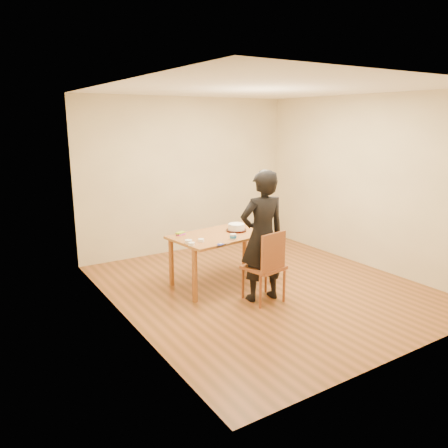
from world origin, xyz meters
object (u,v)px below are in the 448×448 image
cake_plate (236,230)px  dining_chair (264,267)px  person (262,236)px  dining_table (222,235)px  cake (236,227)px

cake_plate → dining_chair: bearing=-97.6°
dining_chair → person: person is taller
dining_table → cake: 0.27m
dining_table → cake_plate: size_ratio=4.83×
cake_plate → cake: (-0.00, 0.00, 0.05)m
cake_plate → person: size_ratio=0.17×
dining_chair → person: bearing=79.0°
dining_table → person: person is taller
person → dining_chair: bearing=97.5°
dining_table → person: (0.15, -0.73, 0.13)m
dining_table → dining_chair: 0.84m
cake_plate → dining_table: bearing=-174.9°
person → dining_table: bearing=-70.9°
dining_table → person: bearing=-85.8°
dining_table → cake: size_ratio=5.96×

